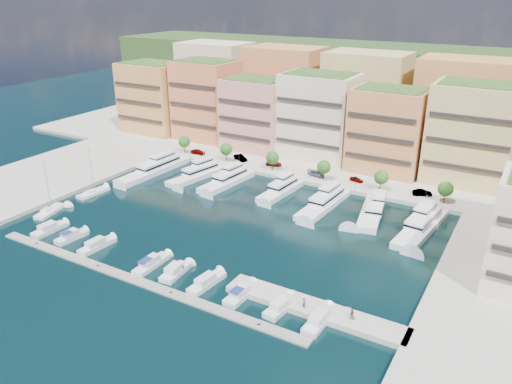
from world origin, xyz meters
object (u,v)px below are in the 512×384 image
cruiser_9 (319,321)px  tender_3 (349,308)px  yacht_3 (281,189)px  yacht_6 (422,225)px  tree_0 (184,142)px  sailboat_1 (93,193)px  sailboat_0 (50,212)px  yacht_5 (373,210)px  cruiser_5 (175,272)px  car_4 (357,179)px  yacht_4 (325,202)px  lamppost_4 (426,192)px  car_0 (198,152)px  car_2 (274,164)px  person_1 (352,314)px  cruiser_0 (49,229)px  tree_1 (226,149)px  lamppost_1 (239,157)px  tree_5 (446,189)px  tender_1 (294,292)px  yacht_1 (199,174)px  tree_2 (273,158)px  yacht_0 (156,168)px  cruiser_7 (241,294)px  cruiser_1 (71,237)px  cruiser_4 (151,264)px  yacht_2 (228,179)px  cruiser_2 (97,246)px  lamppost_3 (356,179)px  tree_4 (381,177)px  car_3 (316,174)px  car_5 (422,193)px  person_0 (304,303)px  cruiser_6 (206,283)px  lamppost_2 (294,168)px  lamppost_0 (190,148)px  cruiser_8 (280,308)px

cruiser_9 → tender_3: size_ratio=4.93×
yacht_3 → yacht_6: size_ratio=0.72×
yacht_3 → tree_0: bearing=163.4°
sailboat_1 → sailboat_0: 13.54m
yacht_5 → cruiser_5: (-23.73, -44.70, -0.66)m
yacht_3 → car_4: (15.05, 15.49, 0.46)m
yacht_4 → lamppost_4: bearing=29.7°
yacht_4 → car_0: (-50.07, 15.60, 0.73)m
car_2 → person_1: person_1 is taller
cruiser_0 → person_1: bearing=2.0°
tree_1 → sailboat_0: sailboat_0 is taller
lamppost_1 → tender_3: (52.95, -50.09, -3.39)m
tree_1 → lamppost_4: 60.05m
tree_5 → tender_3: tree_5 is taller
tender_1 → yacht_1: bearing=58.5°
tree_2 → yacht_0: size_ratio=0.21×
cruiser_7 → lamppost_1: bearing=122.2°
tree_5 → cruiser_1: size_ratio=0.77×
yacht_1 → car_4: bearing=22.6°
cruiser_7 → cruiser_4: bearing=-180.0°
tree_1 → sailboat_0: bearing=-108.4°
lamppost_4 → yacht_2: yacht_2 is taller
yacht_6 → car_4: yacht_6 is taller
yacht_6 → cruiser_2: size_ratio=2.82×
lamppost_3 → yacht_1: 43.91m
tree_4 → sailboat_0: (-65.04, -51.30, -4.43)m
tree_5 → car_3: bearing=177.2°
tree_1 → yacht_5: 52.21m
yacht_0 → car_5: 74.58m
car_0 → tender_3: bearing=-131.5°
person_0 → car_5: bearing=-50.0°
yacht_0 → cruiser_1: size_ratio=3.58×
lamppost_4 → tender_3: (-1.05, -50.09, -3.39)m
tree_2 → cruiser_6: bearing=-72.9°
yacht_5 → tender_1: size_ratio=12.03×
cruiser_7 → tree_5: bearing=68.6°
cruiser_0 → car_5: 90.24m
lamppost_3 → tender_3: lamppost_3 is taller
lamppost_4 → person_0: size_ratio=2.19×
tree_4 → cruiser_4: size_ratio=0.64×
lamppost_3 → cruiser_4: (-21.23, -55.82, -3.26)m
yacht_5 → yacht_6: (12.09, -1.92, -0.00)m
yacht_4 → cruiser_7: yacht_4 is taller
cruiser_5 → car_3: bearing=87.6°
lamppost_2 → person_1: (36.55, -53.36, -1.89)m
tender_3 → yacht_4: bearing=26.2°
cruiser_4 → car_2: bearing=95.7°
lamppost_0 → yacht_2: yacht_2 is taller
cruiser_8 → sailboat_1: (-65.97, 20.32, -0.24)m
tree_5 → cruiser_1: 87.83m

